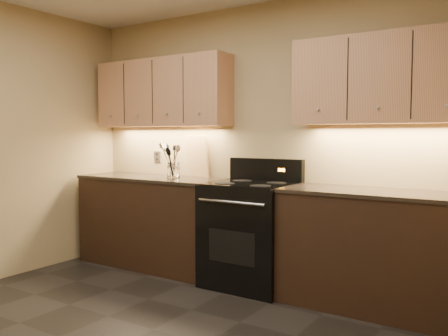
# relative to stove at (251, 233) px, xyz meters

# --- Properties ---
(wall_back) EXTENTS (4.00, 0.04, 2.60)m
(wall_back) POSITION_rel_stove_xyz_m (-0.08, 0.32, 0.82)
(wall_back) COLOR tan
(wall_back) RESTS_ON ground
(counter_left) EXTENTS (1.62, 0.62, 0.93)m
(counter_left) POSITION_rel_stove_xyz_m (-1.18, 0.02, -0.01)
(counter_left) COLOR black
(counter_left) RESTS_ON ground
(counter_right) EXTENTS (1.46, 0.62, 0.93)m
(counter_right) POSITION_rel_stove_xyz_m (1.10, 0.02, -0.01)
(counter_right) COLOR black
(counter_right) RESTS_ON ground
(stove) EXTENTS (0.76, 0.68, 1.14)m
(stove) POSITION_rel_stove_xyz_m (0.00, 0.00, 0.00)
(stove) COLOR black
(stove) RESTS_ON ground
(upper_cab_left) EXTENTS (1.60, 0.30, 0.70)m
(upper_cab_left) POSITION_rel_stove_xyz_m (-1.18, 0.17, 1.32)
(upper_cab_left) COLOR tan
(upper_cab_left) RESTS_ON wall_back
(upper_cab_right) EXTENTS (1.44, 0.30, 0.70)m
(upper_cab_right) POSITION_rel_stove_xyz_m (1.10, 0.17, 1.32)
(upper_cab_right) COLOR tan
(upper_cab_right) RESTS_ON wall_back
(outlet_plate) EXTENTS (0.08, 0.01, 0.12)m
(outlet_plate) POSITION_rel_stove_xyz_m (-1.38, 0.31, 0.64)
(outlet_plate) COLOR #B2B5BA
(outlet_plate) RESTS_ON wall_back
(utensil_crock) EXTENTS (0.13, 0.13, 0.16)m
(utensil_crock) POSITION_rel_stove_xyz_m (-0.90, 0.01, 0.52)
(utensil_crock) COLOR white
(utensil_crock) RESTS_ON counter_left
(cutting_board) EXTENTS (0.34, 0.14, 0.43)m
(cutting_board) POSITION_rel_stove_xyz_m (-0.82, 0.29, 0.66)
(cutting_board) COLOR #DEB177
(cutting_board) RESTS_ON counter_left
(wooden_spoon) EXTENTS (0.14, 0.09, 0.33)m
(wooden_spoon) POSITION_rel_stove_xyz_m (-0.93, -0.00, 0.63)
(wooden_spoon) COLOR #DEB177
(wooden_spoon) RESTS_ON utensil_crock
(black_spoon) EXTENTS (0.07, 0.16, 0.30)m
(black_spoon) POSITION_rel_stove_xyz_m (-0.91, 0.03, 0.62)
(black_spoon) COLOR black
(black_spoon) RESTS_ON utensil_crock
(black_turner) EXTENTS (0.14, 0.18, 0.34)m
(black_turner) POSITION_rel_stove_xyz_m (-0.90, 0.00, 0.63)
(black_turner) COLOR black
(black_turner) RESTS_ON utensil_crock
(steel_spatula) EXTENTS (0.25, 0.15, 0.39)m
(steel_spatula) POSITION_rel_stove_xyz_m (-0.88, 0.02, 0.66)
(steel_spatula) COLOR silver
(steel_spatula) RESTS_ON utensil_crock
(steel_skimmer) EXTENTS (0.22, 0.10, 0.35)m
(steel_skimmer) POSITION_rel_stove_xyz_m (-0.87, -0.00, 0.64)
(steel_skimmer) COLOR silver
(steel_skimmer) RESTS_ON utensil_crock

